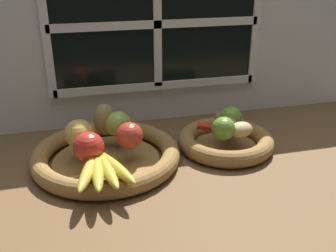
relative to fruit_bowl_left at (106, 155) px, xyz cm
name	(u,v)px	position (x,y,z in cm)	size (l,w,h in cm)	color
ground_plane	(182,164)	(19.53, -3.41, -3.62)	(140.00, 90.00, 3.00)	brown
back_wall	(156,33)	(19.53, 26.36, 25.76)	(140.00, 4.60, 55.00)	silver
fruit_bowl_left	(106,155)	(0.00, 0.00, 0.00)	(38.42, 38.42, 4.61)	olive
fruit_bowl_right	(225,141)	(33.18, 0.00, 0.02)	(26.65, 26.65, 4.61)	olive
apple_red_front	(89,147)	(-4.42, -6.61, 6.16)	(7.35, 7.35, 7.35)	red
apple_green_back	(118,124)	(4.24, 5.62, 6.01)	(7.04, 7.04, 7.04)	#99B74C
apple_golden_left	(79,134)	(-6.26, 1.44, 6.23)	(7.49, 7.49, 7.49)	#DBB756
apple_red_right	(130,136)	(6.02, -2.16, 5.92)	(6.88, 6.88, 6.88)	#B73828
pear_brown	(105,119)	(0.82, 7.86, 6.88)	(5.44, 6.23, 8.79)	olive
banana_bunch_front	(102,169)	(-2.18, -13.44, 3.86)	(14.12, 19.04, 2.75)	gold
potato_back	(227,120)	(34.97, 3.94, 4.68)	(8.40, 4.57, 4.38)	#A38451
potato_large	(226,125)	(33.18, 0.00, 4.86)	(6.32, 5.66, 4.74)	tan
potato_small	(240,129)	(36.05, -2.87, 4.54)	(6.97, 5.42, 4.12)	tan
lime_near	(224,129)	(30.87, -3.47, 5.64)	(6.30, 6.30, 6.30)	olive
lime_far	(231,117)	(35.88, 3.47, 5.60)	(6.22, 6.22, 6.22)	#6B9E33
chili_pepper	(224,129)	(32.60, 0.45, 3.51)	(2.04, 2.04, 14.77)	red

